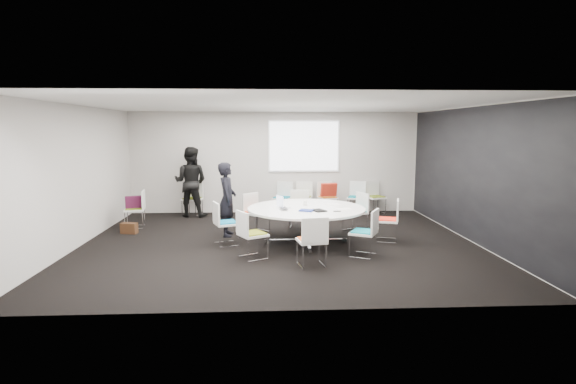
{
  "coord_description": "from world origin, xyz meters",
  "views": [
    {
      "loc": [
        -0.29,
        -9.02,
        2.33
      ],
      "look_at": [
        0.2,
        0.4,
        1.0
      ],
      "focal_mm": 28.0,
      "sensor_mm": 36.0,
      "label": 1
    }
  ],
  "objects_px": {
    "maroon_bag": "(134,202)",
    "brown_bag": "(129,228)",
    "chair_back_a": "(283,204)",
    "chair_back_c": "(327,204)",
    "chair_ring_d": "(256,220)",
    "chair_ring_b": "(355,219)",
    "person_back": "(191,182)",
    "person_main": "(227,199)",
    "chair_ring_e": "(226,232)",
    "chair_back_b": "(303,204)",
    "chair_back_d": "(356,204)",
    "cup": "(305,203)",
    "chair_ring_f": "(252,244)",
    "chair_ring_h": "(364,242)",
    "chair_ring_c": "(299,216)",
    "chair_ring_a": "(387,228)",
    "chair_person_back": "(192,205)",
    "chair_ring_g": "(312,251)",
    "laptop": "(286,208)",
    "chair_back_e": "(375,203)",
    "conference_table": "(306,216)",
    "chair_spare_left": "(136,216)"
  },
  "relations": [
    {
      "from": "chair_ring_c",
      "to": "chair_person_back",
      "type": "distance_m",
      "value": 3.26
    },
    {
      "from": "chair_person_back",
      "to": "cup",
      "type": "bearing_deg",
      "value": 153.61
    },
    {
      "from": "chair_ring_c",
      "to": "chair_person_back",
      "type": "bearing_deg",
      "value": -21.2
    },
    {
      "from": "chair_ring_d",
      "to": "person_back",
      "type": "xyz_separation_m",
      "value": [
        -1.78,
        1.98,
        0.66
      ]
    },
    {
      "from": "chair_ring_d",
      "to": "chair_ring_h",
      "type": "distance_m",
      "value": 2.88
    },
    {
      "from": "maroon_bag",
      "to": "chair_person_back",
      "type": "bearing_deg",
      "value": 54.04
    },
    {
      "from": "chair_ring_d",
      "to": "person_main",
      "type": "height_order",
      "value": "person_main"
    },
    {
      "from": "chair_ring_f",
      "to": "chair_ring_h",
      "type": "xyz_separation_m",
      "value": [
        2.05,
        0.04,
        0.0
      ]
    },
    {
      "from": "brown_bag",
      "to": "chair_back_b",
      "type": "bearing_deg",
      "value": 27.8
    },
    {
      "from": "chair_ring_a",
      "to": "chair_ring_h",
      "type": "relative_size",
      "value": 1.0
    },
    {
      "from": "chair_spare_left",
      "to": "chair_back_e",
      "type": "bearing_deg",
      "value": -84.12
    },
    {
      "from": "chair_ring_d",
      "to": "chair_person_back",
      "type": "height_order",
      "value": "same"
    },
    {
      "from": "chair_ring_f",
      "to": "chair_back_e",
      "type": "bearing_deg",
      "value": 113.74
    },
    {
      "from": "conference_table",
      "to": "chair_spare_left",
      "type": "distance_m",
      "value": 4.23
    },
    {
      "from": "maroon_bag",
      "to": "brown_bag",
      "type": "height_order",
      "value": "maroon_bag"
    },
    {
      "from": "chair_person_back",
      "to": "chair_ring_g",
      "type": "bearing_deg",
      "value": 139.0
    },
    {
      "from": "maroon_bag",
      "to": "brown_bag",
      "type": "relative_size",
      "value": 1.11
    },
    {
      "from": "maroon_bag",
      "to": "chair_ring_d",
      "type": "bearing_deg",
      "value": -11.95
    },
    {
      "from": "chair_back_c",
      "to": "chair_person_back",
      "type": "relative_size",
      "value": 1.0
    },
    {
      "from": "chair_ring_g",
      "to": "person_main",
      "type": "xyz_separation_m",
      "value": [
        -1.61,
        2.32,
        0.53
      ]
    },
    {
      "from": "conference_table",
      "to": "chair_ring_c",
      "type": "distance_m",
      "value": 1.45
    },
    {
      "from": "chair_ring_a",
      "to": "brown_bag",
      "type": "relative_size",
      "value": 2.44
    },
    {
      "from": "chair_ring_d",
      "to": "chair_ring_g",
      "type": "bearing_deg",
      "value": 67.26
    },
    {
      "from": "chair_ring_d",
      "to": "chair_ring_e",
      "type": "distance_m",
      "value": 1.25
    },
    {
      "from": "chair_person_back",
      "to": "chair_back_a",
      "type": "bearing_deg",
      "value": -160.25
    },
    {
      "from": "person_main",
      "to": "brown_bag",
      "type": "xyz_separation_m",
      "value": [
        -2.23,
        0.31,
        -0.69
      ]
    },
    {
      "from": "chair_ring_g",
      "to": "laptop",
      "type": "relative_size",
      "value": 2.58
    },
    {
      "from": "chair_ring_a",
      "to": "cup",
      "type": "relative_size",
      "value": 9.78
    },
    {
      "from": "chair_ring_e",
      "to": "chair_back_b",
      "type": "height_order",
      "value": "same"
    },
    {
      "from": "chair_back_a",
      "to": "chair_back_e",
      "type": "xyz_separation_m",
      "value": [
        2.58,
        -0.01,
        0.0
      ]
    },
    {
      "from": "laptop",
      "to": "brown_bag",
      "type": "bearing_deg",
      "value": 65.82
    },
    {
      "from": "chair_ring_f",
      "to": "brown_bag",
      "type": "height_order",
      "value": "chair_ring_f"
    },
    {
      "from": "chair_ring_h",
      "to": "chair_spare_left",
      "type": "height_order",
      "value": "same"
    },
    {
      "from": "person_back",
      "to": "cup",
      "type": "height_order",
      "value": "person_back"
    },
    {
      "from": "chair_ring_h",
      "to": "conference_table",
      "type": "bearing_deg",
      "value": 70.08
    },
    {
      "from": "chair_ring_a",
      "to": "chair_ring_c",
      "type": "bearing_deg",
      "value": 67.97
    },
    {
      "from": "chair_ring_f",
      "to": "chair_ring_h",
      "type": "distance_m",
      "value": 2.05
    },
    {
      "from": "chair_ring_e",
      "to": "chair_back_b",
      "type": "relative_size",
      "value": 1.0
    },
    {
      "from": "chair_ring_e",
      "to": "person_back",
      "type": "xyz_separation_m",
      "value": [
        -1.19,
        3.07,
        0.66
      ]
    },
    {
      "from": "chair_back_a",
      "to": "chair_back_c",
      "type": "xyz_separation_m",
      "value": [
        1.24,
        -0.01,
        0.0
      ]
    },
    {
      "from": "chair_back_a",
      "to": "maroon_bag",
      "type": "distance_m",
      "value": 3.91
    },
    {
      "from": "chair_spare_left",
      "to": "person_main",
      "type": "bearing_deg",
      "value": -120.45
    },
    {
      "from": "chair_ring_b",
      "to": "person_back",
      "type": "relative_size",
      "value": 0.47
    },
    {
      "from": "chair_back_c",
      "to": "cup",
      "type": "height_order",
      "value": "chair_back_c"
    },
    {
      "from": "chair_back_a",
      "to": "chair_spare_left",
      "type": "relative_size",
      "value": 1.0
    },
    {
      "from": "chair_back_d",
      "to": "cup",
      "type": "bearing_deg",
      "value": 81.75
    },
    {
      "from": "chair_ring_e",
      "to": "chair_back_a",
      "type": "height_order",
      "value": "same"
    },
    {
      "from": "chair_ring_b",
      "to": "chair_ring_c",
      "type": "relative_size",
      "value": 1.0
    },
    {
      "from": "chair_ring_d",
      "to": "chair_back_b",
      "type": "height_order",
      "value": "same"
    },
    {
      "from": "chair_back_d",
      "to": "chair_person_back",
      "type": "xyz_separation_m",
      "value": [
        -4.5,
        -0.0,
        0.0
      ]
    }
  ]
}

